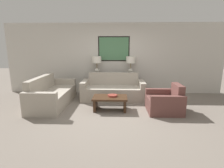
% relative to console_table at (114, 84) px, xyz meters
% --- Properties ---
extents(ground_plane, '(20.00, 20.00, 0.00)m').
position_rel_console_table_xyz_m(ground_plane, '(0.00, -2.09, -0.39)').
color(ground_plane, slate).
extents(back_wall, '(8.28, 0.12, 2.65)m').
position_rel_console_table_xyz_m(back_wall, '(0.00, 0.26, 0.94)').
color(back_wall, beige).
rests_on(back_wall, ground_plane).
extents(console_table, '(1.69, 0.36, 0.79)m').
position_rel_console_table_xyz_m(console_table, '(0.00, 0.00, 0.00)').
color(console_table, '#332319').
rests_on(console_table, ground_plane).
extents(table_lamp_left, '(0.34, 0.34, 0.64)m').
position_rel_console_table_xyz_m(table_lamp_left, '(-0.63, 0.00, 0.85)').
color(table_lamp_left, silver).
rests_on(table_lamp_left, console_table).
extents(table_lamp_right, '(0.34, 0.34, 0.64)m').
position_rel_console_table_xyz_m(table_lamp_right, '(0.63, 0.00, 0.85)').
color(table_lamp_right, silver).
rests_on(table_lamp_right, console_table).
extents(couch_by_back_wall, '(2.11, 0.91, 0.88)m').
position_rel_console_table_xyz_m(couch_by_back_wall, '(0.00, -0.68, -0.09)').
color(couch_by_back_wall, '#ADA393').
rests_on(couch_by_back_wall, ground_plane).
extents(couch_by_side, '(0.91, 2.11, 0.88)m').
position_rel_console_table_xyz_m(couch_by_side, '(-1.88, -1.35, -0.09)').
color(couch_by_side, '#ADA393').
rests_on(couch_by_side, ground_plane).
extents(coffee_table, '(0.97, 0.61, 0.39)m').
position_rel_console_table_xyz_m(coffee_table, '(-0.06, -1.75, -0.12)').
color(coffee_table, '#3D2616').
rests_on(coffee_table, ground_plane).
extents(decorative_bowl, '(0.27, 0.27, 0.05)m').
position_rel_console_table_xyz_m(decorative_bowl, '(0.01, -1.71, 0.02)').
color(decorative_bowl, '#93382D').
rests_on(decorative_bowl, coffee_table).
extents(armchair_near_back_wall, '(0.90, 0.91, 0.78)m').
position_rel_console_table_xyz_m(armchair_near_back_wall, '(1.48, -1.82, -0.13)').
color(armchair_near_back_wall, brown).
rests_on(armchair_near_back_wall, ground_plane).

